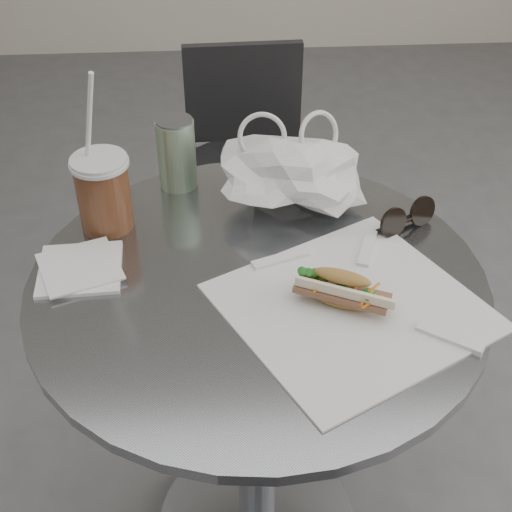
{
  "coord_description": "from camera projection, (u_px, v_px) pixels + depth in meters",
  "views": [
    {
      "loc": [
        -0.06,
        -0.7,
        1.5
      ],
      "look_at": [
        -0.0,
        0.2,
        0.79
      ],
      "focal_mm": 50.0,
      "sensor_mm": 36.0,
      "label": 1
    }
  ],
  "objects": [
    {
      "name": "plastic_bag",
      "position": [
        291.0,
        174.0,
        1.31
      ],
      "size": [
        0.29,
        0.25,
        0.13
      ],
      "primitive_type": null,
      "rotation": [
        0.0,
        0.0,
        0.23
      ],
      "color": "white",
      "rests_on": "cafe_table"
    },
    {
      "name": "sandwich_paper",
      "position": [
        352.0,
        307.0,
        1.12
      ],
      "size": [
        0.49,
        0.48,
        0.0
      ],
      "primitive_type": "cube",
      "rotation": [
        0.0,
        0.0,
        0.49
      ],
      "color": "white",
      "rests_on": "cafe_table"
    },
    {
      "name": "drink_can",
      "position": [
        176.0,
        153.0,
        1.36
      ],
      "size": [
        0.07,
        0.07,
        0.14
      ],
      "color": "#5B9154",
      "rests_on": "cafe_table"
    },
    {
      "name": "banh_mi",
      "position": [
        342.0,
        290.0,
        1.1
      ],
      "size": [
        0.19,
        0.14,
        0.06
      ],
      "rotation": [
        0.0,
        0.0,
        -0.44
      ],
      "color": "#A7823F",
      "rests_on": "sandwich_paper"
    },
    {
      "name": "napkin_stack",
      "position": [
        80.0,
        268.0,
        1.19
      ],
      "size": [
        0.16,
        0.16,
        0.01
      ],
      "color": "white",
      "rests_on": "cafe_table"
    },
    {
      "name": "cafe_table",
      "position": [
        257.0,
        390.0,
        1.34
      ],
      "size": [
        0.76,
        0.76,
        0.74
      ],
      "color": "slate",
      "rests_on": "ground"
    },
    {
      "name": "chair_far",
      "position": [
        249.0,
        209.0,
        2.02
      ],
      "size": [
        0.41,
        0.42,
        0.77
      ],
      "rotation": [
        0.0,
        0.0,
        3.18
      ],
      "color": "#2D2D30",
      "rests_on": "ground"
    },
    {
      "name": "sunglasses",
      "position": [
        407.0,
        218.0,
        1.27
      ],
      "size": [
        0.12,
        0.08,
        0.06
      ],
      "rotation": [
        0.0,
        0.0,
        0.5
      ],
      "color": "black",
      "rests_on": "cafe_table"
    },
    {
      "name": "iced_coffee",
      "position": [
        103.0,
        191.0,
        1.25
      ],
      "size": [
        0.1,
        0.1,
        0.3
      ],
      "color": "brown",
      "rests_on": "cafe_table"
    }
  ]
}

